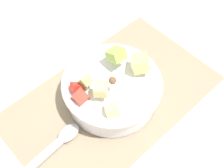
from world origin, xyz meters
TOP-DOWN VIEW (x-y plane):
  - ground_plane at (0.00, 0.00)m, footprint 2.40×2.40m
  - placemat at (0.00, 0.00)m, footprint 0.51×0.31m
  - salad_bowl at (-0.00, -0.00)m, footprint 0.23×0.23m
  - serving_spoon at (0.18, 0.01)m, footprint 0.20×0.04m

SIDE VIEW (x-z plane):
  - ground_plane at x=0.00m, z-range 0.00..0.00m
  - placemat at x=0.00m, z-range 0.00..0.01m
  - serving_spoon at x=0.18m, z-range 0.00..0.02m
  - salad_bowl at x=0.00m, z-range -0.01..0.11m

